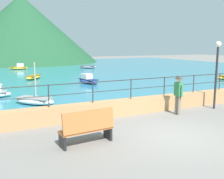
{
  "coord_description": "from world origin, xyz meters",
  "views": [
    {
      "loc": [
        -5.71,
        -6.7,
        3.08
      ],
      "look_at": [
        -0.71,
        3.7,
        1.1
      ],
      "focal_mm": 41.29,
      "sensor_mm": 36.0,
      "label": 1
    }
  ],
  "objects_px": {
    "lamp_post": "(217,64)",
    "boat_3": "(88,67)",
    "boat_2": "(88,80)",
    "boat_7": "(35,100)",
    "boat_0": "(34,77)",
    "person_walking": "(178,93)",
    "boat_4": "(19,67)",
    "bench_main": "(87,127)"
  },
  "relations": [
    {
      "from": "lamp_post",
      "to": "boat_4",
      "type": "distance_m",
      "value": 26.4
    },
    {
      "from": "boat_3",
      "to": "boat_4",
      "type": "height_order",
      "value": "boat_4"
    },
    {
      "from": "boat_3",
      "to": "lamp_post",
      "type": "bearing_deg",
      "value": -95.12
    },
    {
      "from": "boat_2",
      "to": "boat_7",
      "type": "distance_m",
      "value": 7.77
    },
    {
      "from": "boat_0",
      "to": "boat_2",
      "type": "xyz_separation_m",
      "value": [
        3.54,
        -4.65,
        0.07
      ]
    },
    {
      "from": "boat_0",
      "to": "boat_2",
      "type": "height_order",
      "value": "boat_2"
    },
    {
      "from": "lamp_post",
      "to": "boat_2",
      "type": "bearing_deg",
      "value": 104.66
    },
    {
      "from": "lamp_post",
      "to": "boat_3",
      "type": "distance_m",
      "value": 23.56
    },
    {
      "from": "boat_2",
      "to": "boat_3",
      "type": "distance_m",
      "value": 13.85
    },
    {
      "from": "boat_4",
      "to": "boat_7",
      "type": "distance_m",
      "value": 21.02
    },
    {
      "from": "person_walking",
      "to": "boat_0",
      "type": "xyz_separation_m",
      "value": [
        -3.91,
        15.14,
        -0.72
      ]
    },
    {
      "from": "bench_main",
      "to": "boat_4",
      "type": "relative_size",
      "value": 0.72
    },
    {
      "from": "person_walking",
      "to": "boat_2",
      "type": "bearing_deg",
      "value": 92.01
    },
    {
      "from": "bench_main",
      "to": "lamp_post",
      "type": "xyz_separation_m",
      "value": [
        7.26,
        1.69,
        1.63
      ]
    },
    {
      "from": "lamp_post",
      "to": "boat_2",
      "type": "relative_size",
      "value": 1.34
    },
    {
      "from": "person_walking",
      "to": "boat_3",
      "type": "xyz_separation_m",
      "value": [
        4.45,
        23.48,
        -0.72
      ]
    },
    {
      "from": "boat_3",
      "to": "boat_2",
      "type": "bearing_deg",
      "value": -110.36
    },
    {
      "from": "boat_0",
      "to": "boat_2",
      "type": "relative_size",
      "value": 0.98
    },
    {
      "from": "boat_0",
      "to": "boat_2",
      "type": "bearing_deg",
      "value": -52.67
    },
    {
      "from": "bench_main",
      "to": "boat_0",
      "type": "height_order",
      "value": "bench_main"
    },
    {
      "from": "person_walking",
      "to": "boat_7",
      "type": "xyz_separation_m",
      "value": [
        -5.51,
        4.67,
        -0.71
      ]
    },
    {
      "from": "boat_7",
      "to": "person_walking",
      "type": "bearing_deg",
      "value": -40.29
    },
    {
      "from": "boat_3",
      "to": "boat_4",
      "type": "distance_m",
      "value": 8.78
    },
    {
      "from": "boat_2",
      "to": "boat_3",
      "type": "xyz_separation_m",
      "value": [
        4.82,
        12.98,
        -0.07
      ]
    },
    {
      "from": "bench_main",
      "to": "boat_7",
      "type": "bearing_deg",
      "value": 95.46
    },
    {
      "from": "lamp_post",
      "to": "boat_0",
      "type": "relative_size",
      "value": 1.36
    },
    {
      "from": "boat_2",
      "to": "boat_3",
      "type": "bearing_deg",
      "value": 69.64
    },
    {
      "from": "boat_7",
      "to": "bench_main",
      "type": "bearing_deg",
      "value": -84.54
    },
    {
      "from": "boat_4",
      "to": "lamp_post",
      "type": "bearing_deg",
      "value": -75.91
    },
    {
      "from": "bench_main",
      "to": "boat_3",
      "type": "xyz_separation_m",
      "value": [
        9.36,
        25.08,
        -0.3
      ]
    },
    {
      "from": "boat_2",
      "to": "lamp_post",
      "type": "bearing_deg",
      "value": -75.34
    },
    {
      "from": "boat_4",
      "to": "boat_7",
      "type": "relative_size",
      "value": 1.06
    },
    {
      "from": "boat_7",
      "to": "boat_0",
      "type": "bearing_deg",
      "value": 81.35
    },
    {
      "from": "lamp_post",
      "to": "boat_7",
      "type": "xyz_separation_m",
      "value": [
        -7.86,
        4.58,
        -1.93
      ]
    },
    {
      "from": "boat_4",
      "to": "boat_7",
      "type": "height_order",
      "value": "boat_7"
    },
    {
      "from": "bench_main",
      "to": "lamp_post",
      "type": "distance_m",
      "value": 7.63
    },
    {
      "from": "bench_main",
      "to": "boat_3",
      "type": "height_order",
      "value": "bench_main"
    },
    {
      "from": "person_walking",
      "to": "boat_2",
      "type": "relative_size",
      "value": 0.72
    },
    {
      "from": "person_walking",
      "to": "boat_3",
      "type": "relative_size",
      "value": 0.73
    },
    {
      "from": "boat_3",
      "to": "bench_main",
      "type": "bearing_deg",
      "value": -110.46
    },
    {
      "from": "bench_main",
      "to": "boat_3",
      "type": "bearing_deg",
      "value": 69.54
    },
    {
      "from": "boat_7",
      "to": "lamp_post",
      "type": "bearing_deg",
      "value": -30.23
    }
  ]
}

